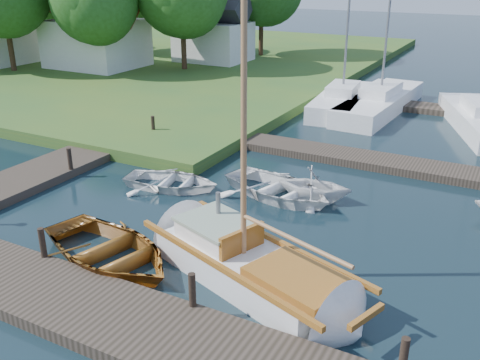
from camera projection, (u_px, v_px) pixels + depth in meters
The scene contains 19 objects.
ground at pixel (240, 216), 16.54m from camera, with size 160.00×160.00×0.00m, color black.
near_dock at pixel (110, 316), 11.58m from camera, with size 18.00×2.20×0.30m, color #2D261D.
left_dock at pixel (89, 153), 21.62m from camera, with size 2.20×18.00×0.30m, color #2D261D.
far_dock at pixel (363, 159), 20.93m from camera, with size 14.00×1.60×0.30m, color #2D261D.
shore at pixel (76, 51), 46.69m from camera, with size 50.00×40.00×0.50m, color #305A26.
mooring_post_1 at pixel (42, 243), 13.50m from camera, with size 0.16×0.16×0.80m, color black.
mooring_post_2 at pixel (192, 290), 11.54m from camera, with size 0.16×0.16×0.80m, color black.
mooring_post_3 at pixel (404, 357), 9.57m from camera, with size 0.16×0.16×0.80m, color black.
mooring_post_4 at pixel (70, 159), 19.34m from camera, with size 0.16×0.16×0.80m, color black.
mooring_post_5 at pixel (153, 125), 23.43m from camera, with size 0.16×0.16×0.80m, color black.
sailboat at pixel (254, 270), 12.95m from camera, with size 7.39×4.25×9.83m.
dinghy at pixel (108, 246), 13.82m from camera, with size 3.15×4.41×0.91m, color brown.
tender_a at pixel (171, 179), 18.48m from camera, with size 2.39×3.35×0.69m, color white.
tender_b at pixel (314, 182), 17.40m from camera, with size 2.10×2.44×1.28m, color white.
tender_c at pixel (279, 185), 17.74m from camera, with size 2.87×4.03×0.83m, color white.
marina_boat_0 at pixel (342, 100), 28.44m from camera, with size 2.96×7.43×9.97m.
marina_boat_1 at pixel (380, 101), 28.17m from camera, with size 2.71×9.19×11.00m.
house_a at pixel (95, 31), 37.27m from camera, with size 6.30×5.00×6.29m.
house_c at pixel (213, 32), 39.70m from camera, with size 5.25×4.00×5.28m.
Camera 1 is at (7.03, -13.17, 7.22)m, focal length 40.00 mm.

